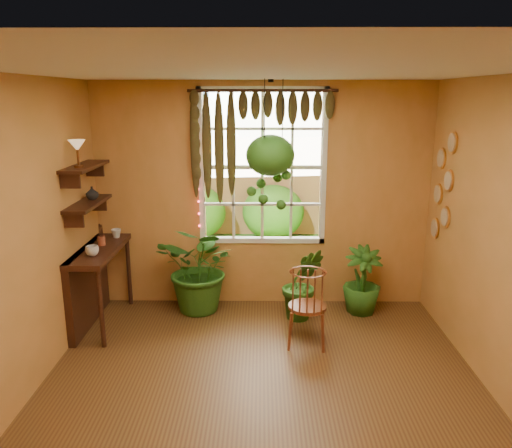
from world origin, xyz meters
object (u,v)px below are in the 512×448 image
Objects in this scene: potted_plant_mid at (303,284)px; hanging_basket at (270,159)px; counter_ledge at (92,278)px; windsor_chair at (307,317)px; potted_plant_left at (202,268)px.

potted_plant_mid is 1.47m from hanging_basket.
hanging_basket is (-0.38, 0.19, 1.41)m from potted_plant_mid.
counter_ledge is 2.43m from windsor_chair.
potted_plant_left is at bearing 151.22° from windsor_chair.
potted_plant_mid is 0.61× the size of hanging_basket.
potted_plant_mid is at bearing 96.51° from windsor_chair.
potted_plant_left is 1.21m from potted_plant_mid.
counter_ledge is 0.84× the size of hanging_basket.
windsor_chair is 0.64m from potted_plant_mid.
potted_plant_left is 1.26× the size of potted_plant_mid.
hanging_basket reaches higher than potted_plant_mid.
windsor_chair is (2.37, -0.48, -0.25)m from counter_ledge.
hanging_basket is (0.80, -0.03, 1.30)m from potted_plant_left.
counter_ledge is 2.40m from hanging_basket.
hanging_basket is at bearing 121.50° from windsor_chair.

